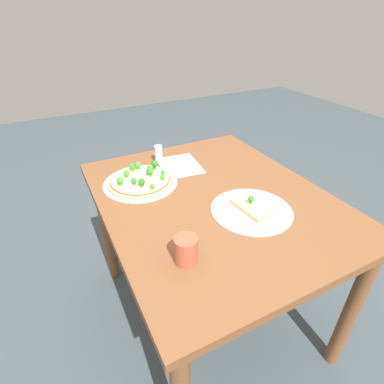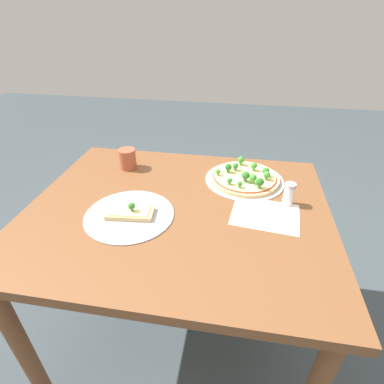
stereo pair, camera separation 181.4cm
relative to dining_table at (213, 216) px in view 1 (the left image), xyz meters
The scene contains 7 objects.
ground_plane 0.65m from the dining_table, ahead, with size 8.00×8.00×0.00m, color #3D474C.
dining_table is the anchor object (origin of this frame).
pizza_tray_whole 0.36m from the dining_table, 44.53° to the left, with size 0.33×0.33×0.07m.
pizza_tray_slice 0.21m from the dining_table, 153.62° to the right, with size 0.32×0.32×0.06m.
drinking_cup 0.42m from the dining_table, 136.76° to the left, with size 0.07×0.07×0.09m, color #AD5138.
condiment_shaker 0.44m from the dining_table, 12.16° to the left, with size 0.04×0.04×0.09m.
paper_menu 0.33m from the dining_table, ahead, with size 0.23×0.19×0.00m, color white.
Camera 1 is at (-0.90, 0.56, 1.44)m, focal length 28.00 mm.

